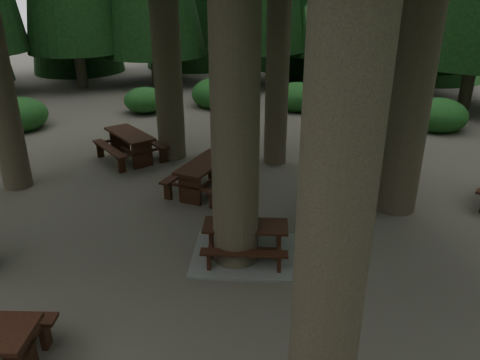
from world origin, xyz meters
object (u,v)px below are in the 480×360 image
Objects in this scene: picnic_table_a at (245,246)px; picnic_table_f at (130,142)px; picnic_table_c at (367,180)px; picnic_table_b at (205,172)px.

picnic_table_a is 1.16× the size of picnic_table_f.
picnic_table_c is (0.55, 4.37, 0.03)m from picnic_table_a.
picnic_table_a is 3.14m from picnic_table_b.
picnic_table_c is at bearing 34.46° from picnic_table_f.
picnic_table_c is at bearing -63.59° from picnic_table_b.
picnic_table_c is 1.11× the size of picnic_table_f.
picnic_table_b is 4.09m from picnic_table_c.
picnic_table_b is 3.27m from picnic_table_f.
picnic_table_b is (-2.59, 1.76, 0.31)m from picnic_table_a.
picnic_table_a is at bearing -137.48° from picnic_table_b.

